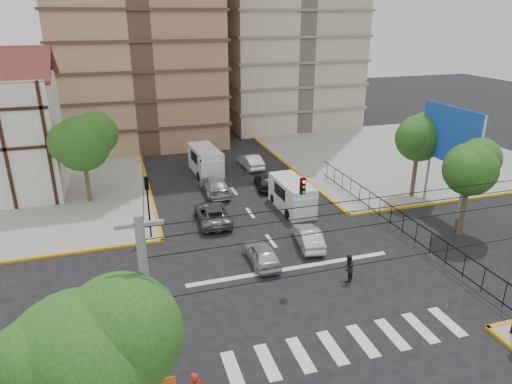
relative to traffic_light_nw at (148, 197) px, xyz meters
name	(u,v)px	position (x,y,z in m)	size (l,w,h in m)	color
ground	(299,278)	(7.80, -7.80, -3.11)	(160.00, 160.00, 0.00)	black
sidewalk_ne	(398,155)	(27.80, 12.20, -3.04)	(26.00, 26.00, 0.15)	gray
crosswalk_stripes	(348,344)	(7.80, -13.80, -3.11)	(12.00, 2.40, 0.01)	silver
stop_line	(292,268)	(7.80, -6.60, -3.11)	(13.00, 0.40, 0.01)	silver
park_fence	(390,227)	(16.80, -3.30, -3.11)	(0.10, 22.50, 1.66)	black
billboard	(450,136)	(22.25, -1.80, 2.89)	(0.36, 6.20, 8.10)	slate
tree_sw_near	(85,361)	(-3.10, -17.79, 2.16)	(5.63, 4.60, 7.57)	#473828
tree_park_a	(472,167)	(20.88, -5.79, 1.90)	(4.41, 3.60, 6.83)	#473828
tree_park_c	(420,136)	(21.89, 1.21, 2.22)	(4.65, 3.80, 7.25)	#473828
tree_tudor	(83,141)	(-4.10, 8.21, 2.11)	(5.39, 4.40, 7.43)	#473828
traffic_light_nw	(148,197)	(0.00, 0.00, 0.00)	(0.28, 0.22, 4.40)	black
traffic_light_hanging	(319,198)	(7.80, -9.84, 2.79)	(18.00, 9.12, 0.92)	black
utility_pole_sw	(151,340)	(-1.20, -16.80, 1.65)	(1.40, 0.28, 9.00)	slate
van_right_lane	(293,197)	(11.20, 1.70, -1.96)	(2.21, 5.30, 2.37)	silver
van_left_lane	(206,162)	(6.46, 12.52, -1.89)	(2.57, 5.70, 2.50)	silver
car_silver_front_left	(262,253)	(6.26, -5.41, -2.45)	(1.56, 3.89, 1.32)	silver
car_white_front_right	(308,237)	(9.94, -4.17, -2.46)	(1.38, 3.96, 1.31)	silver
car_grey_mid_left	(212,214)	(4.64, 1.40, -2.43)	(2.26, 4.91, 1.36)	slate
car_silver_rear_left	(215,186)	(6.11, 7.08, -2.38)	(2.06, 5.06, 1.47)	#B3B3B8
car_darkgrey_mid_right	(265,181)	(10.64, 7.02, -2.44)	(1.58, 3.92, 1.34)	black
car_white_rear_right	(251,161)	(11.09, 12.92, -2.40)	(1.50, 4.30, 1.42)	white
pedestrian_crosswalk	(348,268)	(10.38, -8.86, -2.27)	(0.82, 0.64, 1.69)	black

